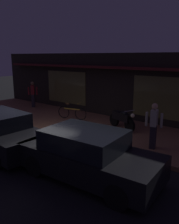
{
  "coord_description": "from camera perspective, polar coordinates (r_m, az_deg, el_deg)",
  "views": [
    {
      "loc": [
        7.29,
        -5.78,
        3.44
      ],
      "look_at": [
        0.76,
        2.4,
        0.95
      ],
      "focal_mm": 37.9,
      "sensor_mm": 36.0,
      "label": 1
    }
  ],
  "objects": [
    {
      "name": "motorcycle",
      "position": [
        10.93,
        7.89,
        -1.55
      ],
      "size": [
        1.64,
        0.78,
        0.97
      ],
      "color": "black",
      "rests_on": "sidewalk_slab"
    },
    {
      "name": "parked_car_far",
      "position": [
        9.38,
        -20.82,
        -4.48
      ],
      "size": [
        4.21,
        2.03,
        1.42
      ],
      "color": "black",
      "rests_on": "ground_plane"
    },
    {
      "name": "person_bystander",
      "position": [
        8.78,
        15.22,
        -3.03
      ],
      "size": [
        0.61,
        0.42,
        1.67
      ],
      "color": "#28232D",
      "rests_on": "sidewalk_slab"
    },
    {
      "name": "person_photographer",
      "position": [
        15.94,
        -13.51,
        4.3
      ],
      "size": [
        0.49,
        0.5,
        1.67
      ],
      "color": "#28232D",
      "rests_on": "sidewalk_slab"
    },
    {
      "name": "sidewalk_slab",
      "position": [
        11.89,
        -1.06,
        -3.05
      ],
      "size": [
        18.0,
        4.0,
        0.15
      ],
      "primitive_type": "cube",
      "color": "brown",
      "rests_on": "ground_plane"
    },
    {
      "name": "storefront_building",
      "position": [
        14.27,
        7.67,
        6.68
      ],
      "size": [
        18.0,
        3.3,
        3.6
      ],
      "color": "black",
      "rests_on": "ground_plane"
    },
    {
      "name": "ground_plane",
      "position": [
        9.91,
        -12.28,
        -7.23
      ],
      "size": [
        60.0,
        60.0,
        0.0
      ],
      "primitive_type": "plane",
      "color": "black"
    },
    {
      "name": "bicycle_parked",
      "position": [
        12.6,
        -4.24,
        -0.11
      ],
      "size": [
        1.61,
        0.57,
        0.91
      ],
      "color": "black",
      "rests_on": "sidewalk_slab"
    },
    {
      "name": "parked_car_across",
      "position": [
        6.8,
        -0.5,
        -10.31
      ],
      "size": [
        4.2,
        2.02,
        1.42
      ],
      "color": "black",
      "rests_on": "ground_plane"
    }
  ]
}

